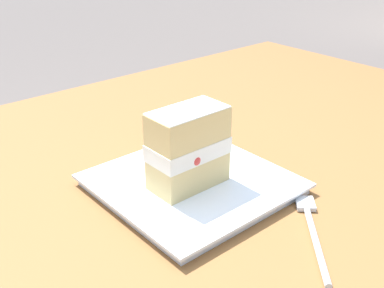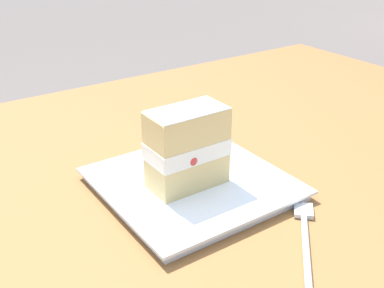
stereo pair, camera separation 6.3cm
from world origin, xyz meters
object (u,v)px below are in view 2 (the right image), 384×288
Objects in this scene: patio_table at (168,253)px; dessert_plate at (192,184)px; cake_slice at (185,147)px; dessert_fork at (305,238)px.

dessert_plate is (0.05, 0.01, 0.09)m from patio_table.
dessert_plate is 0.06m from cake_slice.
dessert_fork is at bearing -71.37° from cake_slice.
patio_table is 11.66× the size of dessert_fork.
patio_table is 0.21m from dessert_fork.
cake_slice is at bearing 108.63° from dessert_fork.
dessert_fork is at bearing -61.13° from patio_table.
dessert_plate is at bearing 7.67° from patio_table.
cake_slice is 0.19m from dessert_fork.
cake_slice reaches higher than dessert_fork.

